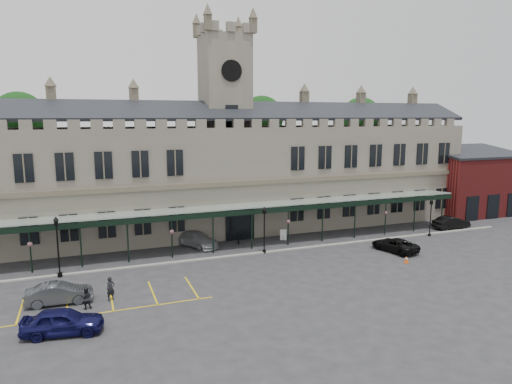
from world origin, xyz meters
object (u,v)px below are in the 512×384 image
object	(u,v)px
lamp_post_right	(431,214)
car_van	(395,245)
car_left_a	(63,321)
car_right_b	(451,223)
clock_tower	(225,117)
lamp_post_mid	(264,226)
sign_board	(283,235)
station_building	(226,175)
car_taxi	(197,239)
car_left_b	(59,293)
traffic_cone	(406,260)
person_a	(111,289)
person_b	(86,298)
lamp_post_left	(57,241)

from	to	relation	value
lamp_post_right	car_van	world-z (taller)	lamp_post_right
car_left_a	car_right_b	distance (m)	43.88
clock_tower	lamp_post_mid	distance (m)	14.80
sign_board	car_right_b	size ratio (longest dim) A/B	0.26
station_building	car_taxi	xyz separation A→B (m)	(-5.00, -5.91, -5.71)
car_left_b	lamp_post_right	bearing A→B (deg)	-79.41
traffic_cone	sign_board	distance (m)	13.26
car_left_a	car_taxi	bearing A→B (deg)	-28.63
sign_board	car_van	xyz separation A→B (m)	(8.61, -7.67, 0.09)
person_a	person_b	bearing A→B (deg)	-179.24
traffic_cone	car_van	size ratio (longest dim) A/B	0.13
car_left_a	car_right_b	bearing A→B (deg)	-64.74
lamp_post_mid	car_van	world-z (taller)	lamp_post_mid
traffic_cone	person_b	world-z (taller)	person_b
lamp_post_right	car_left_a	size ratio (longest dim) A/B	0.88
car_right_b	sign_board	bearing A→B (deg)	82.85
lamp_post_right	car_taxi	world-z (taller)	lamp_post_right
lamp_post_left	car_right_b	bearing A→B (deg)	1.90
lamp_post_left	person_a	distance (m)	7.89
station_building	car_taxi	world-z (taller)	station_building
lamp_post_mid	sign_board	xyz separation A→B (m)	(3.66, 3.65, -2.17)
clock_tower	lamp_post_right	world-z (taller)	clock_tower
clock_tower	lamp_post_left	xyz separation A→B (m)	(-17.73, -10.76, -10.06)
car_taxi	person_b	xyz separation A→B (m)	(-10.73, -12.32, 0.01)
car_taxi	car_right_b	size ratio (longest dim) A/B	1.15
person_b	station_building	bearing A→B (deg)	-136.36
station_building	clock_tower	xyz separation A→B (m)	(0.00, 0.09, 6.64)
person_a	person_b	size ratio (longest dim) A/B	1.15
lamp_post_right	car_van	size ratio (longest dim) A/B	0.89
lamp_post_mid	car_left_a	size ratio (longest dim) A/B	0.96
car_left_b	person_b	xyz separation A→B (m)	(1.77, -1.65, 0.02)
traffic_cone	lamp_post_right	bearing A→B (deg)	38.38
car_taxi	person_b	size ratio (longest dim) A/B	3.40
car_left_b	lamp_post_mid	bearing A→B (deg)	-69.15
car_van	person_a	xyz separation A→B (m)	(-26.96, -2.82, 0.22)
car_left_a	lamp_post_right	bearing A→B (deg)	-65.24
station_building	car_taxi	distance (m)	9.62
sign_board	car_taxi	world-z (taller)	car_taxi
car_left_a	clock_tower	bearing A→B (deg)	-29.31
lamp_post_right	lamp_post_mid	bearing A→B (deg)	178.37
lamp_post_mid	car_van	xyz separation A→B (m)	(12.27, -4.02, -2.07)
clock_tower	station_building	bearing A→B (deg)	-90.00
car_left_b	person_a	world-z (taller)	person_a
car_van	car_right_b	bearing A→B (deg)	-170.68
traffic_cone	car_taxi	world-z (taller)	car_taxi
lamp_post_mid	lamp_post_right	bearing A→B (deg)	-1.63
traffic_cone	car_van	distance (m)	3.62
car_taxi	car_left_b	bearing A→B (deg)	-168.17
station_building	car_van	size ratio (longest dim) A/B	12.53
person_a	person_b	distance (m)	1.94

